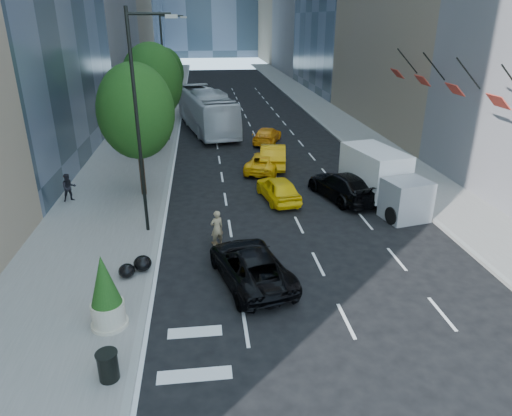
{
  "coord_description": "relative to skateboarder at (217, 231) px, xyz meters",
  "views": [
    {
      "loc": [
        -3.65,
        -16.59,
        9.68
      ],
      "look_at": [
        -1.35,
        2.65,
        1.6
      ],
      "focal_mm": 32.0,
      "sensor_mm": 36.0,
      "label": 1
    }
  ],
  "objects": [
    {
      "name": "tree_near",
      "position": [
        -4.0,
        6.98,
        4.12
      ],
      "size": [
        4.2,
        4.2,
        7.46
      ],
      "color": "#2E2112",
      "rests_on": "sidewalk_left"
    },
    {
      "name": "sidewalk_right",
      "position": [
        13.2,
        27.98,
        -0.77
      ],
      "size": [
        4.0,
        120.0,
        0.15
      ],
      "primitive_type": "cube",
      "color": "slate",
      "rests_on": "ground"
    },
    {
      "name": "taxi_b",
      "position": [
        4.4,
        11.98,
        -0.04
      ],
      "size": [
        2.45,
        5.1,
        1.61
      ],
      "primitive_type": "imported",
      "rotation": [
        0.0,
        0.0,
        2.98
      ],
      "color": "orange",
      "rests_on": "ground"
    },
    {
      "name": "facade_flags",
      "position": [
        13.84,
        7.98,
        5.34
      ],
      "size": [
        1.85,
        13.3,
        2.05
      ],
      "color": "black",
      "rests_on": "ground"
    },
    {
      "name": "tree_mid",
      "position": [
        -4.0,
        16.98,
        4.47
      ],
      "size": [
        4.5,
        4.5,
        7.99
      ],
      "color": "#2E2112",
      "rests_on": "sidewalk_left"
    },
    {
      "name": "ground",
      "position": [
        3.2,
        -2.02,
        -0.85
      ],
      "size": [
        160.0,
        160.0,
        0.0
      ],
      "primitive_type": "plane",
      "color": "black",
      "rests_on": "ground"
    },
    {
      "name": "traffic_signal",
      "position": [
        -3.2,
        37.98,
        3.39
      ],
      "size": [
        2.48,
        0.53,
        5.2
      ],
      "color": "black",
      "rests_on": "sidewalk_left"
    },
    {
      "name": "lamp_near",
      "position": [
        -3.12,
        1.98,
        4.97
      ],
      "size": [
        2.13,
        0.22,
        10.0
      ],
      "color": "black",
      "rests_on": "sidewalk_left"
    },
    {
      "name": "skateboarder",
      "position": [
        0.0,
        0.0,
        0.0
      ],
      "size": [
        0.73,
        0.61,
        1.69
      ],
      "primitive_type": "imported",
      "rotation": [
        0.0,
        0.0,
        3.54
      ],
      "color": "#887655",
      "rests_on": "ground"
    },
    {
      "name": "pedestrian_b",
      "position": [
        -6.02,
        15.98,
        0.12
      ],
      "size": [
        0.96,
        0.41,
        1.62
      ],
      "primitive_type": "imported",
      "rotation": [
        0.0,
        0.0,
        3.16
      ],
      "color": "black",
      "rests_on": "sidewalk_left"
    },
    {
      "name": "lamp_far",
      "position": [
        -3.12,
        19.98,
        4.97
      ],
      "size": [
        2.13,
        0.22,
        10.0
      ],
      "color": "black",
      "rests_on": "sidewalk_left"
    },
    {
      "name": "black_sedan_lincoln",
      "position": [
        1.2,
        -3.02,
        -0.14
      ],
      "size": [
        3.49,
        5.48,
        1.41
      ],
      "primitive_type": "imported",
      "rotation": [
        0.0,
        0.0,
        3.38
      ],
      "color": "black",
      "rests_on": "ground"
    },
    {
      "name": "tree_far",
      "position": [
        -4.0,
        29.98,
        3.78
      ],
      "size": [
        3.9,
        3.9,
        6.92
      ],
      "color": "#2E2112",
      "rests_on": "sidewalk_left"
    },
    {
      "name": "box_truck",
      "position": [
        9.31,
        4.33,
        0.64
      ],
      "size": [
        3.41,
        6.43,
        2.92
      ],
      "rotation": [
        0.0,
        0.0,
        0.21
      ],
      "color": "silver",
      "rests_on": "ground"
    },
    {
      "name": "trash_can",
      "position": [
        -3.4,
        -8.02,
        -0.26
      ],
      "size": [
        0.57,
        0.57,
        0.86
      ],
      "primitive_type": "cylinder",
      "color": "black",
      "rests_on": "sidewalk_left"
    },
    {
      "name": "planter_shrub",
      "position": [
        -3.82,
        -5.5,
        0.56
      ],
      "size": [
        1.1,
        1.1,
        2.64
      ],
      "color": "#BEB59E",
      "rests_on": "sidewalk_left"
    },
    {
      "name": "taxi_c",
      "position": [
        3.7,
        10.98,
        -0.21
      ],
      "size": [
        3.54,
        5.03,
        1.27
      ],
      "primitive_type": "imported",
      "rotation": [
        0.0,
        0.0,
        2.8
      ],
      "color": "#FFB70D",
      "rests_on": "ground"
    },
    {
      "name": "taxi_a",
      "position": [
        3.7,
        5.48,
        -0.14
      ],
      "size": [
        2.34,
        4.35,
        1.41
      ],
      "primitive_type": "imported",
      "rotation": [
        0.0,
        0.0,
        3.31
      ],
      "color": "yellow",
      "rests_on": "ground"
    },
    {
      "name": "pedestrian_a",
      "position": [
        -8.0,
        6.37,
        0.1
      ],
      "size": [
        0.96,
        0.88,
        1.59
      ],
      "primitive_type": "imported",
      "rotation": [
        0.0,
        0.0,
        0.44
      ],
      "color": "black",
      "rests_on": "sidewalk_left"
    },
    {
      "name": "black_sedan_mercedes",
      "position": [
        7.4,
        5.3,
        -0.08
      ],
      "size": [
        3.49,
        5.65,
        1.53
      ],
      "primitive_type": "imported",
      "rotation": [
        0.0,
        0.0,
        3.42
      ],
      "color": "black",
      "rests_on": "ground"
    },
    {
      "name": "city_bus",
      "position": [
        0.0,
        23.85,
        0.99
      ],
      "size": [
        5.56,
        13.54,
        3.68
      ],
      "primitive_type": "imported",
      "rotation": [
        0.0,
        0.0,
        0.19
      ],
      "color": "silver",
      "rests_on": "ground"
    },
    {
      "name": "sidewalk_left",
      "position": [
        -5.8,
        27.98,
        -0.77
      ],
      "size": [
        6.0,
        120.0,
        0.15
      ],
      "primitive_type": "cube",
      "color": "slate",
      "rests_on": "ground"
    },
    {
      "name": "garbage_bags",
      "position": [
        -3.34,
        -2.12,
        -0.4
      ],
      "size": [
        1.26,
        1.21,
        0.62
      ],
      "color": "black",
      "rests_on": "sidewalk_left"
    },
    {
      "name": "taxi_d",
      "position": [
        4.91,
        18.48,
        -0.2
      ],
      "size": [
        3.2,
        4.79,
        1.29
      ],
      "primitive_type": "imported",
      "rotation": [
        0.0,
        0.0,
        2.8
      ],
      "color": "orange",
      "rests_on": "ground"
    }
  ]
}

